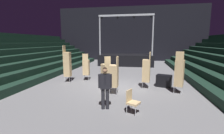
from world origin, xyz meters
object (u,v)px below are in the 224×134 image
chair_stack_mid_right (179,73)px  chair_stack_mid_centre (114,75)px  loose_chair_near_man (132,100)px  chair_stack_rear_left (146,70)px  chair_stack_front_right (106,72)px  chair_stack_front_left (67,64)px  stage_riser (126,59)px  equipment_road_case (164,81)px  chair_stack_mid_left (86,67)px  man_with_tie (105,85)px

chair_stack_mid_right → chair_stack_mid_centre: chair_stack_mid_right is taller
loose_chair_near_man → chair_stack_rear_left: bearing=-165.5°
chair_stack_front_right → loose_chair_near_man: (1.72, -3.19, -0.45)m
chair_stack_front_left → loose_chair_near_man: size_ratio=2.71×
stage_riser → equipment_road_case: stage_riser is taller
chair_stack_front_left → loose_chair_near_man: 6.46m
chair_stack_mid_left → loose_chair_near_man: 6.19m
chair_stack_mid_left → chair_stack_mid_centre: size_ratio=0.96×
chair_stack_mid_right → equipment_road_case: size_ratio=2.56×
chair_stack_rear_left → equipment_road_case: chair_stack_rear_left is taller
chair_stack_front_left → chair_stack_mid_left: bearing=117.0°
loose_chair_near_man → man_with_tie: bearing=-76.6°
chair_stack_mid_right → chair_stack_rear_left: (-1.72, 0.71, -0.04)m
chair_stack_mid_left → chair_stack_rear_left: bearing=-22.9°
chair_stack_mid_left → equipment_road_case: size_ratio=2.18×
chair_stack_front_left → chair_stack_mid_right: bearing=75.4°
man_with_tie → chair_stack_mid_right: chair_stack_mid_right is taller
chair_stack_front_left → chair_stack_rear_left: size_ratio=1.15×
chair_stack_mid_centre → loose_chair_near_man: 2.53m
man_with_tie → loose_chair_near_man: 1.24m
stage_riser → loose_chair_near_man: stage_riser is taller
equipment_road_case → stage_riser: bearing=108.7°
man_with_tie → loose_chair_near_man: man_with_tie is taller
loose_chair_near_man → chair_stack_front_left: bearing=-107.7°
chair_stack_mid_right → chair_stack_mid_centre: 3.54m
chair_stack_front_right → equipment_road_case: 3.72m
equipment_road_case → chair_stack_front_left: bearing=178.8°
chair_stack_front_right → chair_stack_rear_left: chair_stack_rear_left is taller
chair_stack_mid_centre → chair_stack_front_right: bearing=37.0°
man_with_tie → chair_stack_front_left: size_ratio=0.70×
chair_stack_mid_centre → stage_riser: bearing=4.1°
chair_stack_rear_left → equipment_road_case: (1.13, 0.53, -0.74)m
man_with_tie → chair_stack_front_left: bearing=-62.1°
man_with_tie → chair_stack_mid_left: 5.39m
chair_stack_front_left → chair_stack_front_right: 3.23m
equipment_road_case → chair_stack_mid_right: bearing=-64.6°
chair_stack_mid_right → loose_chair_near_man: (-2.39, -2.97, -0.62)m
man_with_tie → chair_stack_front_left: (-3.61, 4.12, 0.26)m
man_with_tie → equipment_road_case: bearing=-139.6°
chair_stack_mid_right → chair_stack_mid_centre: size_ratio=1.12×
chair_stack_mid_left → loose_chair_near_man: bearing=-59.9°
loose_chair_near_man → chair_stack_mid_centre: bearing=-129.5°
chair_stack_rear_left → chair_stack_mid_centre: bearing=137.5°
man_with_tie → equipment_road_case: (2.92, 3.98, -0.65)m
chair_stack_front_right → chair_stack_front_left: bearing=113.0°
chair_stack_front_right → chair_stack_mid_right: 4.12m
chair_stack_rear_left → loose_chair_near_man: 3.78m
chair_stack_front_right → chair_stack_rear_left: (2.40, 0.49, 0.13)m
chair_stack_front_left → chair_stack_mid_centre: (3.65, -2.11, -0.25)m
chair_stack_front_left → chair_stack_rear_left: bearing=79.3°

